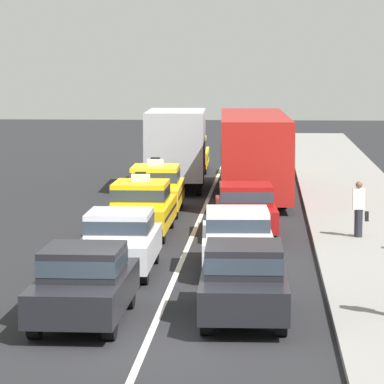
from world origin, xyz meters
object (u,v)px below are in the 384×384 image
(sedan_right_second, at_px, (237,238))
(taxi_left_fourth, at_px, (156,188))
(sedan_left_nearest, at_px, (84,282))
(sedan_right_nearest, at_px, (244,279))
(sedan_right_third, at_px, (246,208))
(pedestrian_near_crosswalk, at_px, (359,209))
(sedan_left_second, at_px, (120,240))
(taxi_right_fifth, at_px, (255,155))
(taxi_left_third, at_px, (141,207))
(box_truck_left_fifth, at_px, (177,146))
(bus_right_fourth, at_px, (254,151))
(taxi_left_sixth, at_px, (189,153))

(sedan_right_second, bearing_deg, taxi_left_fourth, 106.15)
(sedan_left_nearest, distance_m, sedan_right_second, 6.70)
(sedan_right_nearest, distance_m, sedan_right_third, 11.36)
(pedestrian_near_crosswalk, bearing_deg, sedan_right_third, 162.71)
(sedan_left_second, xyz_separation_m, pedestrian_near_crosswalk, (6.36, 5.38, 0.12))
(sedan_left_nearest, height_order, pedestrian_near_crosswalk, pedestrian_near_crosswalk)
(pedestrian_near_crosswalk, bearing_deg, taxi_right_fifth, 99.22)
(taxi_left_third, bearing_deg, sedan_right_nearest, -73.24)
(sedan_left_second, relative_size, box_truck_left_fifth, 0.61)
(sedan_left_nearest, relative_size, bus_right_fourth, 0.38)
(taxi_left_third, height_order, bus_right_fourth, bus_right_fourth)
(taxi_left_sixth, height_order, sedan_right_second, taxi_left_sixth)
(taxi_left_fourth, distance_m, bus_right_fourth, 5.96)
(taxi_left_third, bearing_deg, pedestrian_near_crosswalk, -7.13)
(bus_right_fourth, bearing_deg, taxi_left_third, -108.17)
(taxi_left_fourth, relative_size, box_truck_left_fifth, 0.65)
(taxi_left_sixth, bearing_deg, taxi_right_fifth, -14.54)
(taxi_left_third, relative_size, sedan_right_nearest, 1.05)
(taxi_left_fourth, xyz_separation_m, sedan_right_second, (3.13, -10.80, -0.03))
(sedan_left_nearest, xyz_separation_m, box_truck_left_fifth, (-0.04, 24.43, 0.93))
(box_truck_left_fifth, bearing_deg, sedan_right_nearest, -82.20)
(sedan_left_second, relative_size, taxi_left_third, 0.95)
(pedestrian_near_crosswalk, bearing_deg, box_truck_left_fifth, 115.33)
(sedan_right_second, height_order, pedestrian_near_crosswalk, pedestrian_near_crosswalk)
(sedan_left_nearest, xyz_separation_m, taxi_left_third, (-0.12, 11.66, 0.03))
(bus_right_fourth, distance_m, taxi_right_fifth, 9.39)
(sedan_right_third, height_order, taxi_right_fifth, taxi_right_fifth)
(taxi_right_fifth, bearing_deg, sedan_left_nearest, -95.75)
(taxi_left_fourth, relative_size, taxi_right_fifth, 1.00)
(sedan_left_second, distance_m, taxi_left_sixth, 26.35)
(taxi_left_fourth, bearing_deg, sedan_left_second, -88.95)
(sedan_left_nearest, relative_size, sedan_left_second, 1.00)
(sedan_left_nearest, relative_size, sedan_right_third, 0.98)
(sedan_left_second, distance_m, taxi_left_fourth, 11.36)
(sedan_left_nearest, distance_m, taxi_left_fourth, 16.82)
(bus_right_fourth, xyz_separation_m, pedestrian_near_crosswalk, (3.23, -10.82, -0.85))
(sedan_left_nearest, distance_m, sedan_left_second, 5.47)
(sedan_right_nearest, distance_m, taxi_right_fifth, 30.47)
(sedan_left_second, xyz_separation_m, sedan_right_third, (3.02, 6.42, 0.00))
(box_truck_left_fifth, bearing_deg, taxi_left_sixth, 89.89)
(taxi_left_sixth, xyz_separation_m, sedan_right_nearest, (3.26, -31.29, -0.03))
(box_truck_left_fifth, bearing_deg, taxi_left_third, -90.35)
(taxi_left_third, xyz_separation_m, taxi_left_fourth, (-0.06, 5.17, 0.00))
(taxi_left_fourth, distance_m, taxi_left_sixth, 15.00)
(sedan_right_third, bearing_deg, sedan_left_nearest, -104.40)
(taxi_left_third, height_order, sedan_right_second, taxi_left_third)
(sedan_right_nearest, bearing_deg, taxi_left_fourth, 101.83)
(taxi_left_sixth, height_order, pedestrian_near_crosswalk, taxi_left_sixth)
(sedan_right_second, relative_size, pedestrian_near_crosswalk, 2.67)
(taxi_left_third, relative_size, sedan_right_third, 1.04)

